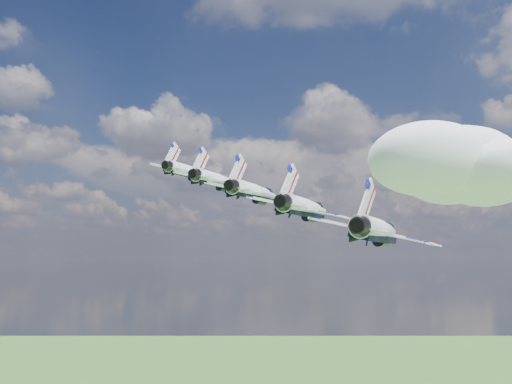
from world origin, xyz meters
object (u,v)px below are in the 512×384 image
at_px(jet_0, 190,172).
at_px(jet_3, 306,208).
at_px(jet_1, 219,181).
at_px(jet_4, 379,230).
at_px(jet_2, 256,192).

distance_m(jet_0, jet_3, 37.10).
height_order(jet_0, jet_3, jet_0).
xyz_separation_m(jet_1, jet_4, (26.51, -24.39, -8.85)).
relative_size(jet_0, jet_2, 1.00).
xyz_separation_m(jet_0, jet_4, (35.35, -32.52, -11.80)).
height_order(jet_2, jet_3, jet_2).
bearing_deg(jet_3, jet_1, 142.00).
distance_m(jet_0, jet_2, 24.73).
bearing_deg(jet_1, jet_3, -38.00).
height_order(jet_3, jet_4, jet_3).
bearing_deg(jet_0, jet_4, -38.00).
height_order(jet_0, jet_1, jet_0).
bearing_deg(jet_0, jet_1, -38.00).
relative_size(jet_2, jet_3, 1.00).
distance_m(jet_3, jet_4, 12.37).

